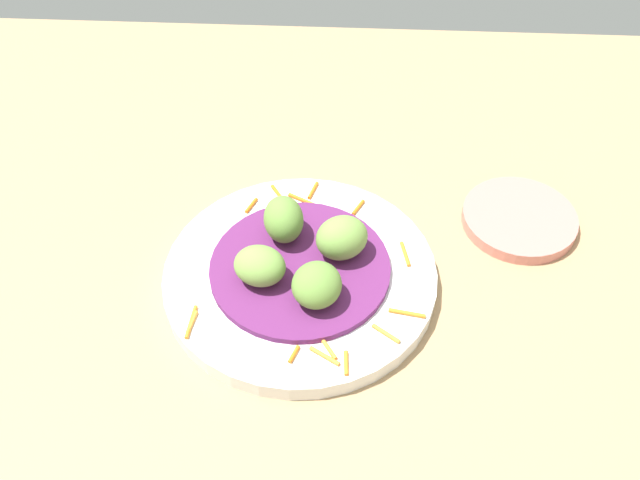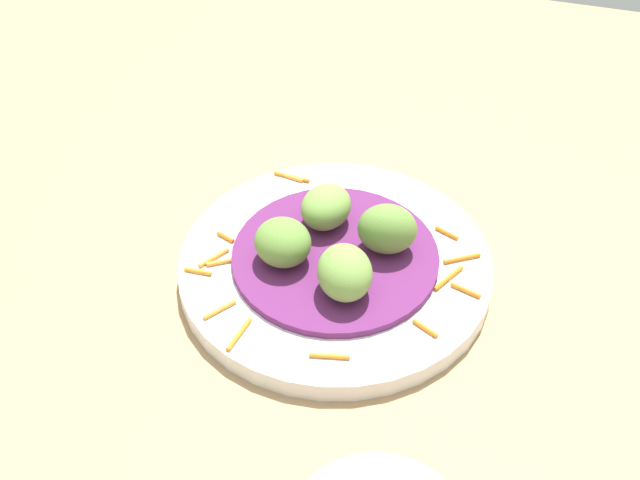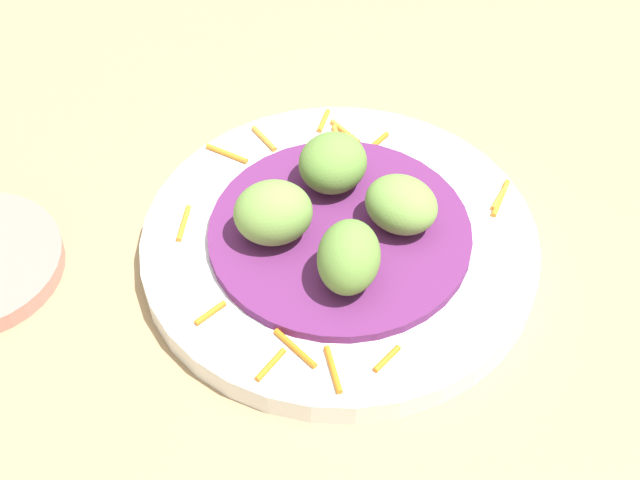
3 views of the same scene
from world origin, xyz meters
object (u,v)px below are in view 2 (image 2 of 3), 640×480
object	(u,v)px
guac_scoop_right	(387,229)
guac_scoop_back	(327,204)
guac_scoop_center	(345,273)
guac_scoop_left	(283,242)
main_plate	(335,267)

from	to	relation	value
guac_scoop_right	guac_scoop_back	world-z (taller)	guac_scoop_right
guac_scoop_center	guac_scoop_left	bearing A→B (deg)	160.27
main_plate	guac_scoop_back	distance (cm)	5.74
guac_scoop_center	guac_scoop_right	distance (cm)	6.39
main_plate	guac_scoop_back	world-z (taller)	guac_scoop_back
guac_scoop_center	guac_scoop_back	distance (cm)	9.04
guac_scoop_left	guac_scoop_center	bearing A→B (deg)	-19.73
guac_scoop_center	guac_scoop_right	world-z (taller)	guac_scoop_right
main_plate	guac_scoop_left	bearing A→B (deg)	-154.73
main_plate	guac_scoop_center	distance (cm)	5.94
guac_scoop_left	guac_scoop_center	distance (cm)	6.39
main_plate	guac_scoop_center	xyz separation A→B (cm)	(1.93, -4.09, 3.86)
guac_scoop_left	guac_scoop_center	world-z (taller)	guac_scoop_center
main_plate	guac_scoop_right	xyz separation A→B (cm)	(4.09, 1.93, 3.97)
guac_scoop_center	guac_scoop_back	bearing A→B (deg)	115.27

